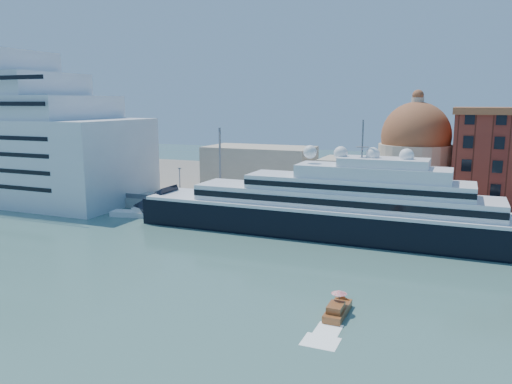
% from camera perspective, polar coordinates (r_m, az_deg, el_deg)
% --- Properties ---
extents(ground, '(400.00, 400.00, 0.00)m').
position_cam_1_polar(ground, '(83.82, -1.88, -8.12)').
color(ground, '#37605B').
rests_on(ground, ground).
extents(quay, '(180.00, 10.00, 2.50)m').
position_cam_1_polar(quay, '(114.19, 5.19, -2.52)').
color(quay, gray).
rests_on(quay, ground).
extents(land, '(260.00, 72.00, 2.00)m').
position_cam_1_polar(land, '(153.15, 9.79, 0.55)').
color(land, slate).
rests_on(land, ground).
extents(quay_fence, '(180.00, 0.10, 1.20)m').
position_cam_1_polar(quay_fence, '(109.60, 4.50, -2.06)').
color(quay_fence, slate).
rests_on(quay_fence, quay).
extents(superyacht, '(90.40, 12.53, 27.02)m').
position_cam_1_polar(superyacht, '(101.30, 6.96, -2.22)').
color(superyacht, black).
rests_on(superyacht, ground).
extents(service_barge, '(10.90, 5.52, 2.34)m').
position_cam_1_polar(service_barge, '(120.22, -13.73, -2.41)').
color(service_barge, white).
rests_on(service_barge, ground).
extents(water_taxi, '(2.31, 6.78, 3.21)m').
position_cam_1_polar(water_taxi, '(65.06, 9.29, -13.10)').
color(water_taxi, brown).
rests_on(water_taxi, ground).
extents(church, '(66.00, 18.00, 25.50)m').
position_cam_1_polar(church, '(133.70, 10.93, 3.41)').
color(church, beige).
rests_on(church, land).
extents(lamp_posts, '(120.80, 2.40, 18.00)m').
position_cam_1_polar(lamp_posts, '(115.37, -1.02, 1.99)').
color(lamp_posts, slate).
rests_on(lamp_posts, quay).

